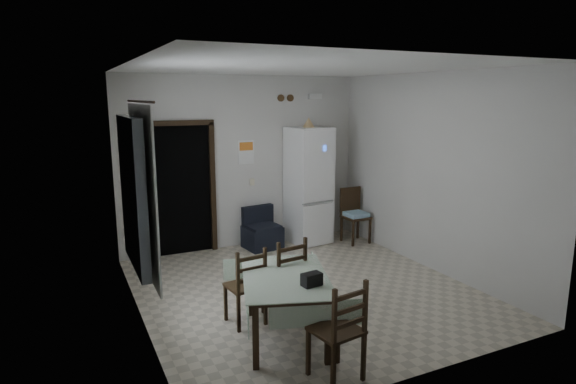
# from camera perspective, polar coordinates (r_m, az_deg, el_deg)

# --- Properties ---
(ground) EXTENTS (4.50, 4.50, 0.00)m
(ground) POSITION_cam_1_polar(r_m,az_deg,el_deg) (6.59, 1.93, -11.51)
(ground) COLOR #B4AA93
(ground) RESTS_ON ground
(ceiling) EXTENTS (4.20, 4.50, 0.02)m
(ceiling) POSITION_cam_1_polar(r_m,az_deg,el_deg) (6.08, 2.11, 14.56)
(ceiling) COLOR white
(ceiling) RESTS_ON ground
(wall_back) EXTENTS (4.20, 0.02, 2.90)m
(wall_back) POSITION_cam_1_polar(r_m,az_deg,el_deg) (8.21, -5.32, 3.53)
(wall_back) COLOR beige
(wall_back) RESTS_ON ground
(wall_front) EXTENTS (4.20, 0.02, 2.90)m
(wall_front) POSITION_cam_1_polar(r_m,az_deg,el_deg) (4.36, 15.94, -3.82)
(wall_front) COLOR beige
(wall_front) RESTS_ON ground
(wall_left) EXTENTS (0.02, 4.50, 2.90)m
(wall_left) POSITION_cam_1_polar(r_m,az_deg,el_deg) (5.53, -17.62, -0.74)
(wall_left) COLOR beige
(wall_left) RESTS_ON ground
(wall_right) EXTENTS (0.02, 4.50, 2.90)m
(wall_right) POSITION_cam_1_polar(r_m,az_deg,el_deg) (7.37, 16.63, 2.23)
(wall_right) COLOR beige
(wall_right) RESTS_ON ground
(doorway) EXTENTS (1.06, 0.52, 2.22)m
(doorway) POSITION_cam_1_polar(r_m,az_deg,el_deg) (8.16, -12.69, 0.49)
(doorway) COLOR black
(doorway) RESTS_ON ground
(window_recess) EXTENTS (0.10, 1.20, 1.60)m
(window_recess) POSITION_cam_1_polar(r_m,az_deg,el_deg) (5.31, -17.90, -0.14)
(window_recess) COLOR silver
(window_recess) RESTS_ON ground
(curtain) EXTENTS (0.02, 1.45, 1.85)m
(curtain) POSITION_cam_1_polar(r_m,az_deg,el_deg) (5.33, -16.73, -0.04)
(curtain) COLOR silver
(curtain) RESTS_ON ground
(curtain_rod) EXTENTS (0.02, 1.60, 0.02)m
(curtain_rod) POSITION_cam_1_polar(r_m,az_deg,el_deg) (5.23, -17.22, 10.22)
(curtain_rod) COLOR black
(curtain_rod) RESTS_ON ground
(calendar) EXTENTS (0.28, 0.02, 0.40)m
(calendar) POSITION_cam_1_polar(r_m,az_deg,el_deg) (8.19, -4.98, 4.72)
(calendar) COLOR white
(calendar) RESTS_ON ground
(calendar_image) EXTENTS (0.24, 0.01, 0.14)m
(calendar_image) POSITION_cam_1_polar(r_m,az_deg,el_deg) (8.17, -4.98, 5.42)
(calendar_image) COLOR orange
(calendar_image) RESTS_ON ground
(light_switch) EXTENTS (0.08, 0.02, 0.12)m
(light_switch) POSITION_cam_1_polar(r_m,az_deg,el_deg) (8.30, -4.28, 1.19)
(light_switch) COLOR beige
(light_switch) RESTS_ON ground
(vent_left) EXTENTS (0.12, 0.03, 0.12)m
(vent_left) POSITION_cam_1_polar(r_m,az_deg,el_deg) (8.39, -0.85, 11.08)
(vent_left) COLOR brown
(vent_left) RESTS_ON ground
(vent_right) EXTENTS (0.12, 0.03, 0.12)m
(vent_right) POSITION_cam_1_polar(r_m,az_deg,el_deg) (8.46, 0.27, 11.08)
(vent_right) COLOR brown
(vent_right) RESTS_ON ground
(emergency_light) EXTENTS (0.25, 0.07, 0.09)m
(emergency_light) POSITION_cam_1_polar(r_m,az_deg,el_deg) (8.66, 3.20, 11.27)
(emergency_light) COLOR white
(emergency_light) RESTS_ON ground
(fridge) EXTENTS (0.73, 0.73, 2.03)m
(fridge) POSITION_cam_1_polar(r_m,az_deg,el_deg) (8.43, 2.46, 0.78)
(fridge) COLOR white
(fridge) RESTS_ON ground
(tan_cone) EXTENTS (0.22, 0.22, 0.17)m
(tan_cone) POSITION_cam_1_polar(r_m,az_deg,el_deg) (8.26, 2.46, 8.24)
(tan_cone) COLOR tan
(tan_cone) RESTS_ON fridge
(navy_seat) EXTENTS (0.64, 0.62, 0.70)m
(navy_seat) POSITION_cam_1_polar(r_m,az_deg,el_deg) (8.21, -3.06, -4.28)
(navy_seat) COLOR black
(navy_seat) RESTS_ON ground
(corner_chair) EXTENTS (0.43, 0.43, 0.96)m
(corner_chair) POSITION_cam_1_polar(r_m,az_deg,el_deg) (8.56, 8.06, -2.82)
(corner_chair) COLOR black
(corner_chair) RESTS_ON ground
(dining_table) EXTENTS (1.27, 1.55, 0.70)m
(dining_table) POSITION_cam_1_polar(r_m,az_deg,el_deg) (5.27, -0.32, -13.46)
(dining_table) COLOR #9DB096
(dining_table) RESTS_ON ground
(black_bag) EXTENTS (0.21, 0.14, 0.13)m
(black_bag) POSITION_cam_1_polar(r_m,az_deg,el_deg) (4.87, 2.82, -10.31)
(black_bag) COLOR black
(black_bag) RESTS_ON dining_table
(dining_chair_far_left) EXTENTS (0.43, 0.43, 0.92)m
(dining_chair_far_left) POSITION_cam_1_polar(r_m,az_deg,el_deg) (5.56, -5.12, -10.89)
(dining_chair_far_left) COLOR black
(dining_chair_far_left) RESTS_ON ground
(dining_chair_far_right) EXTENTS (0.47, 0.47, 0.97)m
(dining_chair_far_right) POSITION_cam_1_polar(r_m,az_deg,el_deg) (5.71, -0.51, -9.93)
(dining_chair_far_right) COLOR black
(dining_chair_far_right) RESTS_ON ground
(dining_chair_near_head) EXTENTS (0.48, 0.48, 0.97)m
(dining_chair_near_head) POSITION_cam_1_polar(r_m,az_deg,el_deg) (4.54, 5.73, -15.83)
(dining_chair_near_head) COLOR black
(dining_chair_near_head) RESTS_ON ground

